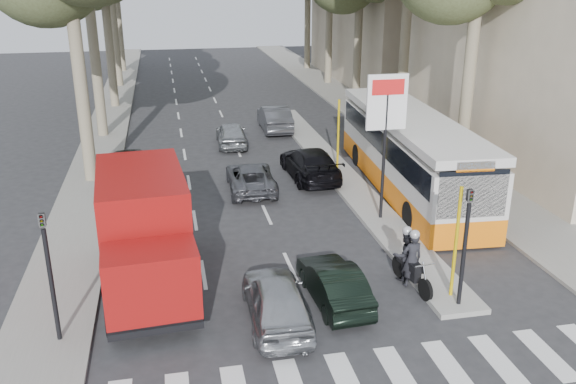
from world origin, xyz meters
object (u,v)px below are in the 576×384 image
(silver_hatchback, at_px, (276,300))
(motorcycle, at_px, (409,259))
(dark_hatchback, at_px, (334,283))
(city_bus, at_px, (410,151))
(red_truck, at_px, (145,231))

(silver_hatchback, bearing_deg, motorcycle, -162.28)
(dark_hatchback, height_order, motorcycle, motorcycle)
(dark_hatchback, relative_size, city_bus, 0.28)
(red_truck, bearing_deg, dark_hatchback, -24.80)
(silver_hatchback, bearing_deg, dark_hatchback, -157.14)
(red_truck, distance_m, motorcycle, 7.92)
(silver_hatchback, height_order, city_bus, city_bus)
(silver_hatchback, xyz_separation_m, city_bus, (7.53, 9.25, 1.08))
(silver_hatchback, relative_size, dark_hatchback, 1.10)
(silver_hatchback, distance_m, red_truck, 4.51)
(dark_hatchback, xyz_separation_m, red_truck, (-5.24, 1.98, 1.23))
(city_bus, relative_size, motorcycle, 5.74)
(dark_hatchback, xyz_separation_m, motorcycle, (2.49, 0.55, 0.27))
(silver_hatchback, xyz_separation_m, motorcycle, (4.30, 1.26, 0.19))
(red_truck, distance_m, city_bus, 12.77)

